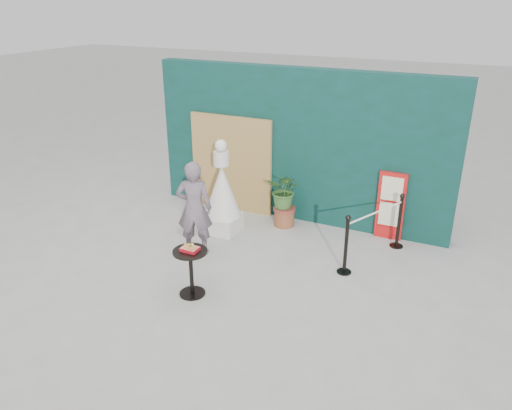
# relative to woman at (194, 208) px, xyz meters

# --- Properties ---
(ground) EXTENTS (60.00, 60.00, 0.00)m
(ground) POSITION_rel_woman_xyz_m (1.05, -0.94, -0.85)
(ground) COLOR #ADAAA5
(ground) RESTS_ON ground
(back_wall) EXTENTS (6.00, 0.30, 3.00)m
(back_wall) POSITION_rel_woman_xyz_m (1.05, 2.21, 0.65)
(back_wall) COLOR #0A3125
(back_wall) RESTS_ON ground
(bamboo_fence) EXTENTS (1.80, 0.08, 2.00)m
(bamboo_fence) POSITION_rel_woman_xyz_m (-0.35, 2.00, 0.15)
(bamboo_fence) COLOR tan
(bamboo_fence) RESTS_ON ground
(woman) EXTENTS (0.73, 0.61, 1.69)m
(woman) POSITION_rel_woman_xyz_m (0.00, 0.00, 0.00)
(woman) COLOR slate
(woman) RESTS_ON ground
(menu_board) EXTENTS (0.50, 0.07, 1.30)m
(menu_board) POSITION_rel_woman_xyz_m (2.95, 2.02, -0.20)
(menu_board) COLOR red
(menu_board) RESTS_ON ground
(statue) EXTENTS (0.71, 0.71, 1.82)m
(statue) POSITION_rel_woman_xyz_m (0.01, 0.96, -0.10)
(statue) COLOR silver
(statue) RESTS_ON ground
(cafe_table) EXTENTS (0.52, 0.52, 0.75)m
(cafe_table) POSITION_rel_woman_xyz_m (0.66, -1.18, -0.35)
(cafe_table) COLOR black
(cafe_table) RESTS_ON ground
(food_basket) EXTENTS (0.26, 0.19, 0.11)m
(food_basket) POSITION_rel_woman_xyz_m (0.66, -1.18, -0.06)
(food_basket) COLOR #A9121C
(food_basket) RESTS_ON cafe_table
(planter) EXTENTS (0.65, 0.56, 1.10)m
(planter) POSITION_rel_woman_xyz_m (0.99, 1.69, -0.21)
(planter) COLOR brown
(planter) RESTS_ON ground
(stanchion_barrier) EXTENTS (0.84, 1.54, 1.03)m
(stanchion_barrier) POSITION_rel_woman_xyz_m (2.88, 1.09, -0.35)
(stanchion_barrier) COLOR black
(stanchion_barrier) RESTS_ON ground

